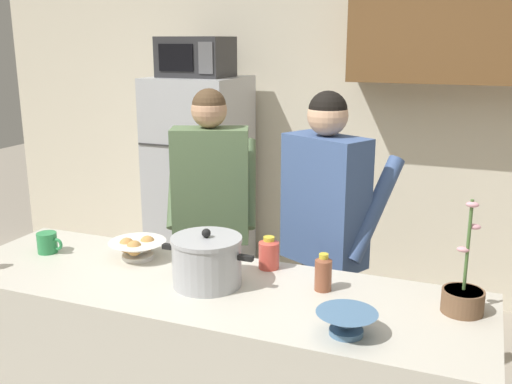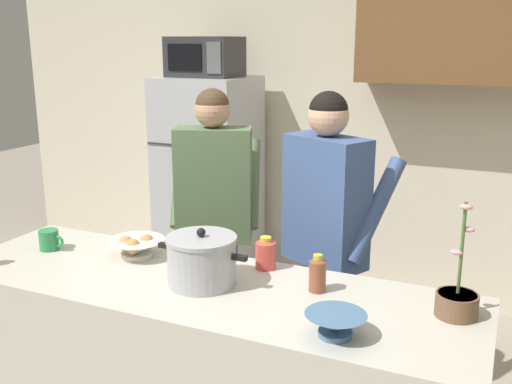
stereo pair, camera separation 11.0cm
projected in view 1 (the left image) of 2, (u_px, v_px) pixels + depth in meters
The scene contains 12 objects.
back_wall_unit at pixel (375, 106), 4.17m from camera, with size 6.00×0.48×2.60m.
refrigerator at pixel (200, 186), 4.39m from camera, with size 0.64×0.68×1.62m.
microwave at pixel (196, 57), 4.13m from camera, with size 0.48×0.37×0.28m.
person_near_pot at pixel (211, 201), 3.22m from camera, with size 0.59×0.54×1.63m.
person_by_sink at pixel (326, 218), 2.86m from camera, with size 0.61×0.57×1.65m.
cooking_pot at pixel (207, 261), 2.32m from camera, with size 0.40×0.28×0.24m.
coffee_mug at pixel (48, 243), 2.68m from camera, with size 0.13×0.09×0.10m.
bread_bowl at pixel (137, 248), 2.61m from camera, with size 0.26×0.26×0.10m.
empty_bowl at pixel (347, 322), 1.93m from camera, with size 0.21×0.21×0.08m.
bottle_near_edge at pixel (323, 272), 2.27m from camera, with size 0.07×0.07×0.15m.
bottle_far_corner at pixel (269, 253), 2.50m from camera, with size 0.09×0.09×0.14m.
potted_orchid at pixel (463, 297), 2.09m from camera, with size 0.15×0.15×0.42m.
Camera 1 is at (1.00, -1.95, 1.87)m, focal length 40.95 mm.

